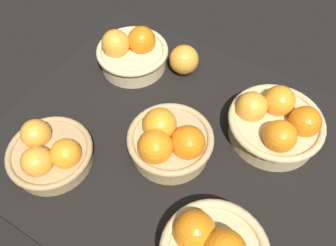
{
  "coord_description": "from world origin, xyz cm",
  "views": [
    {
      "loc": [
        -23.94,
        40.81,
        75.94
      ],
      "look_at": [
        2.36,
        -1.99,
        7.0
      ],
      "focal_mm": 37.06,
      "sensor_mm": 36.0,
      "label": 1
    }
  ],
  "objects_px": {
    "basket_far_right": "(50,153)",
    "loose_orange_front_gap": "(184,60)",
    "basket_center": "(170,141)",
    "basket_near_left": "(276,123)",
    "basket_near_right": "(132,52)"
  },
  "relations": [
    {
      "from": "basket_near_right",
      "to": "basket_near_left",
      "type": "xyz_separation_m",
      "value": [
        -0.44,
        0.02,
        0.0
      ]
    },
    {
      "from": "basket_far_right",
      "to": "loose_orange_front_gap",
      "type": "bearing_deg",
      "value": -104.75
    },
    {
      "from": "basket_near_right",
      "to": "basket_far_right",
      "type": "distance_m",
      "value": 0.37
    },
    {
      "from": "basket_far_right",
      "to": "loose_orange_front_gap",
      "type": "relative_size",
      "value": 2.39
    },
    {
      "from": "basket_near_right",
      "to": "loose_orange_front_gap",
      "type": "distance_m",
      "value": 0.15
    },
    {
      "from": "basket_center",
      "to": "basket_near_left",
      "type": "relative_size",
      "value": 0.88
    },
    {
      "from": "basket_near_left",
      "to": "loose_orange_front_gap",
      "type": "xyz_separation_m",
      "value": [
        0.3,
        -0.08,
        -0.01
      ]
    },
    {
      "from": "basket_far_right",
      "to": "loose_orange_front_gap",
      "type": "distance_m",
      "value": 0.44
    },
    {
      "from": "basket_far_right",
      "to": "loose_orange_front_gap",
      "type": "height_order",
      "value": "basket_far_right"
    },
    {
      "from": "basket_near_right",
      "to": "basket_near_left",
      "type": "relative_size",
      "value": 0.88
    },
    {
      "from": "basket_center",
      "to": "loose_orange_front_gap",
      "type": "height_order",
      "value": "basket_center"
    },
    {
      "from": "basket_center",
      "to": "loose_orange_front_gap",
      "type": "distance_m",
      "value": 0.28
    },
    {
      "from": "basket_center",
      "to": "basket_near_left",
      "type": "height_order",
      "value": "basket_near_left"
    },
    {
      "from": "basket_center",
      "to": "basket_far_right",
      "type": "distance_m",
      "value": 0.28
    },
    {
      "from": "basket_near_right",
      "to": "basket_center",
      "type": "bearing_deg",
      "value": 141.04
    }
  ]
}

